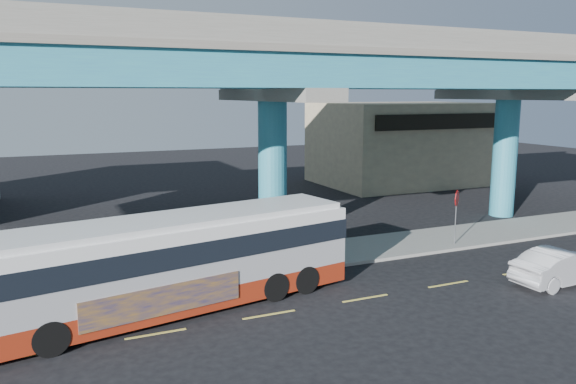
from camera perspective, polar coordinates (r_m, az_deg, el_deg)
name	(u,v)px	position (r m, az deg, el deg)	size (l,w,h in m)	color
ground	(361,296)	(22.39, 7.45, -10.42)	(120.00, 120.00, 0.00)	black
sidewalk	(301,257)	(26.96, 1.32, -6.62)	(70.00, 4.00, 0.15)	gray
lane_markings	(365,298)	(22.15, 7.86, -10.64)	(58.00, 0.12, 0.01)	#D8C64C
viaduct	(271,66)	(29.17, -1.71, 12.65)	(52.00, 12.40, 11.70)	teal
building_beige	(401,143)	(50.30, 11.45, 4.90)	(14.00, 10.23, 7.00)	#C2B38B
transit_bus	(178,259)	(20.72, -11.13, -6.70)	(13.73, 5.31, 3.45)	maroon
sedan	(562,266)	(25.89, 26.05, -6.81)	(4.60, 1.79, 1.49)	silver
stop_sign	(457,205)	(29.74, 16.75, -1.26)	(0.69, 0.53, 2.81)	gray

